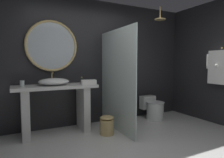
# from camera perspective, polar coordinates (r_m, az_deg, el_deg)

# --- Properties ---
(back_wall_panel) EXTENTS (4.80, 0.10, 2.60)m
(back_wall_panel) POSITION_cam_1_polar(r_m,az_deg,el_deg) (4.22, -5.80, 4.84)
(back_wall_panel) COLOR #232326
(back_wall_panel) RESTS_ON ground_plane
(side_wall_right) EXTENTS (0.10, 2.47, 2.60)m
(side_wall_right) POSITION_cam_1_polar(r_m,az_deg,el_deg) (4.77, 27.36, 4.32)
(side_wall_right) COLOR #232326
(side_wall_right) RESTS_ON ground_plane
(vanity_counter) EXTENTS (1.46, 0.57, 0.89)m
(vanity_counter) POSITION_cam_1_polar(r_m,az_deg,el_deg) (3.71, -16.09, -6.84)
(vanity_counter) COLOR silver
(vanity_counter) RESTS_ON ground_plane
(vessel_sink) EXTENTS (0.54, 0.44, 0.23)m
(vessel_sink) POSITION_cam_1_polar(r_m,az_deg,el_deg) (3.65, -16.61, -0.73)
(vessel_sink) COLOR white
(vessel_sink) RESTS_ON vanity_counter
(tumbler_cup) EXTENTS (0.07, 0.07, 0.10)m
(tumbler_cup) POSITION_cam_1_polar(r_m,az_deg,el_deg) (3.61, -24.80, -1.21)
(tumbler_cup) COLOR silver
(tumbler_cup) RESTS_ON vanity_counter
(soap_dispenser) EXTENTS (0.05, 0.05, 0.14)m
(soap_dispenser) POSITION_cam_1_polar(r_m,az_deg,el_deg) (3.79, -8.88, -0.48)
(soap_dispenser) COLOR #282D28
(soap_dispenser) RESTS_ON vanity_counter
(round_wall_mirror) EXTENTS (0.97, 0.04, 0.97)m
(round_wall_mirror) POSITION_cam_1_polar(r_m,az_deg,el_deg) (3.92, -17.17, 9.20)
(round_wall_mirror) COLOR tan
(shower_glass_panel) EXTENTS (0.02, 1.32, 1.91)m
(shower_glass_panel) POSITION_cam_1_polar(r_m,az_deg,el_deg) (3.68, 1.41, -0.45)
(shower_glass_panel) COLOR silver
(shower_glass_panel) RESTS_ON ground_plane
(rain_shower_head) EXTENTS (0.23, 0.23, 0.28)m
(rain_shower_head) POSITION_cam_1_polar(r_m,az_deg,el_deg) (4.52, 13.90, 16.78)
(rain_shower_head) COLOR tan
(hanging_bathrobe) EXTENTS (0.20, 0.55, 0.75)m
(hanging_bathrobe) POSITION_cam_1_polar(r_m,az_deg,el_deg) (4.52, 28.78, 3.26)
(hanging_bathrobe) COLOR tan
(toilet) EXTENTS (0.40, 0.59, 0.51)m
(toilet) POSITION_cam_1_polar(r_m,az_deg,el_deg) (4.62, 11.95, -8.43)
(toilet) COLOR white
(toilet) RESTS_ON ground_plane
(waste_bin) EXTENTS (0.25, 0.25, 0.35)m
(waste_bin) POSITION_cam_1_polar(r_m,az_deg,el_deg) (3.61, -1.51, -13.25)
(waste_bin) COLOR tan
(waste_bin) RESTS_ON ground_plane
(folded_hand_towel) EXTENTS (0.29, 0.19, 0.09)m
(folded_hand_towel) POSITION_cam_1_polar(r_m,az_deg,el_deg) (3.63, -6.82, -0.94)
(folded_hand_towel) COLOR white
(folded_hand_towel) RESTS_ON vanity_counter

